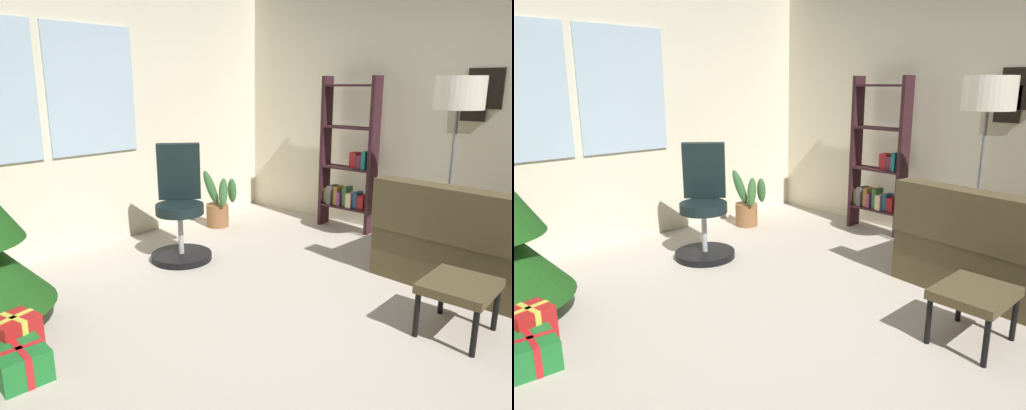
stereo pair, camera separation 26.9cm
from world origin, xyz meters
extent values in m
cube|color=beige|center=(0.00, 0.00, -0.05)|extent=(4.91, 5.83, 0.10)
cube|color=beige|center=(0.00, 2.96, 1.40)|extent=(4.91, 0.10, 2.79)
cube|color=silver|center=(-0.86, 2.90, 1.54)|extent=(0.90, 0.03, 1.20)
cube|color=silver|center=(0.12, 2.90, 1.54)|extent=(0.90, 0.03, 1.20)
cube|color=black|center=(2.45, 0.06, 1.55)|extent=(0.02, 0.32, 0.37)
cube|color=black|center=(2.45, 0.14, 1.42)|extent=(0.02, 0.23, 0.33)
cube|color=brown|center=(1.68, 0.37, 0.53)|extent=(0.92, 0.21, 0.20)
cube|color=brown|center=(0.68, -0.45, 0.33)|extent=(0.49, 0.42, 0.06)
cylinder|color=black|center=(0.46, -0.63, 0.15)|extent=(0.04, 0.04, 0.30)
cylinder|color=black|center=(0.89, -0.63, 0.15)|extent=(0.04, 0.04, 0.30)
cylinder|color=black|center=(0.46, -0.27, 0.15)|extent=(0.04, 0.04, 0.30)
cylinder|color=black|center=(0.89, -0.27, 0.15)|extent=(0.04, 0.04, 0.30)
cube|color=red|center=(-1.36, 1.40, 0.13)|extent=(0.28, 0.25, 0.26)
cube|color=#EAD84C|center=(-1.36, 1.40, 0.13)|extent=(0.25, 0.09, 0.27)
cube|color=#EAD84C|center=(-1.36, 1.40, 0.13)|extent=(0.08, 0.22, 0.27)
cube|color=#1E722D|center=(-1.43, 1.18, 0.09)|extent=(0.29, 0.32, 0.18)
cube|color=red|center=(-1.43, 1.18, 0.09)|extent=(0.06, 0.31, 0.19)
cube|color=red|center=(-1.43, 1.18, 0.09)|extent=(0.27, 0.06, 0.19)
cylinder|color=black|center=(0.35, 1.95, 0.03)|extent=(0.56, 0.56, 0.06)
cylinder|color=#B2B2B7|center=(0.35, 1.95, 0.27)|extent=(0.05, 0.05, 0.43)
cylinder|color=black|center=(0.35, 1.95, 0.49)|extent=(0.44, 0.44, 0.09)
cube|color=black|center=(0.48, 2.10, 0.80)|extent=(0.37, 0.34, 0.53)
cube|color=#32181D|center=(2.24, 1.03, 0.84)|extent=(0.18, 0.04, 1.68)
cube|color=#32181D|center=(2.24, 1.63, 0.84)|extent=(0.18, 0.04, 1.68)
cube|color=#32181D|center=(2.24, 1.33, 0.25)|extent=(0.18, 0.56, 0.02)
cube|color=#32181D|center=(2.24, 1.33, 0.69)|extent=(0.18, 0.56, 0.02)
cube|color=#32181D|center=(2.24, 1.33, 1.14)|extent=(0.18, 0.56, 0.02)
cube|color=#32181D|center=(2.24, 1.33, 1.58)|extent=(0.18, 0.56, 0.02)
cube|color=maroon|center=(2.25, 1.13, 0.34)|extent=(0.15, 0.07, 0.15)
cube|color=navy|center=(2.25, 1.20, 0.35)|extent=(0.15, 0.05, 0.18)
cube|color=beige|center=(2.24, 1.27, 0.34)|extent=(0.17, 0.06, 0.16)
cube|color=#336734|center=(2.25, 1.33, 0.37)|extent=(0.15, 0.05, 0.22)
cube|color=#82366F|center=(2.24, 1.40, 0.34)|extent=(0.17, 0.04, 0.16)
cube|color=#B1792E|center=(2.25, 1.45, 0.37)|extent=(0.14, 0.05, 0.21)
cube|color=#565153|center=(2.24, 1.52, 0.37)|extent=(0.17, 0.05, 0.21)
cube|color=olive|center=(2.26, 1.59, 0.35)|extent=(0.13, 0.06, 0.18)
cube|color=#1B7776|center=(2.25, 1.11, 0.80)|extent=(0.16, 0.04, 0.19)
cube|color=maroon|center=(2.26, 1.18, 0.78)|extent=(0.14, 0.06, 0.14)
cube|color=#A42326|center=(2.26, 1.26, 0.79)|extent=(0.13, 0.08, 0.17)
cylinder|color=slate|center=(1.93, 0.11, 0.01)|extent=(0.28, 0.28, 0.03)
cylinder|color=slate|center=(1.93, 0.11, 0.71)|extent=(0.03, 0.03, 1.35)
cylinder|color=silver|center=(1.93, 0.11, 1.52)|extent=(0.43, 0.43, 0.28)
cylinder|color=brown|center=(1.33, 2.48, 0.13)|extent=(0.26, 0.26, 0.26)
ellipsoid|color=#346332|center=(1.49, 2.40, 0.40)|extent=(0.17, 0.16, 0.31)
ellipsoid|color=#346332|center=(1.25, 2.49, 0.46)|extent=(0.21, 0.20, 0.44)
ellipsoid|color=#346332|center=(1.30, 2.35, 0.42)|extent=(0.19, 0.17, 0.35)
camera|label=1|loc=(-2.30, -1.34, 1.59)|focal=33.22mm
camera|label=2|loc=(-2.11, -1.54, 1.59)|focal=33.22mm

